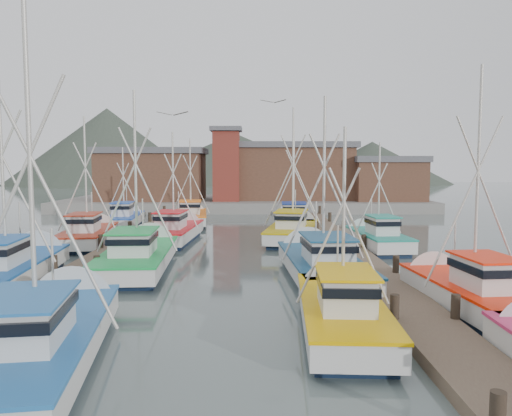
{
  "coord_description": "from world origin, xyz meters",
  "views": [
    {
      "loc": [
        1.46,
        -25.0,
        5.44
      ],
      "look_at": [
        1.44,
        7.51,
        2.6
      ],
      "focal_mm": 35.0,
      "sensor_mm": 36.0,
      "label": 1
    }
  ],
  "objects_px": {
    "boat_0": "(45,336)",
    "boat_1": "(340,309)",
    "boat_4": "(140,256)",
    "boat_8": "(176,231)",
    "boat_12": "(191,217)",
    "lookout_tower": "(226,164)"
  },
  "relations": [
    {
      "from": "boat_0",
      "to": "boat_1",
      "type": "height_order",
      "value": "boat_0"
    },
    {
      "from": "boat_4",
      "to": "boat_8",
      "type": "bearing_deg",
      "value": 84.51
    },
    {
      "from": "lookout_tower",
      "to": "boat_12",
      "type": "relative_size",
      "value": 0.93
    },
    {
      "from": "lookout_tower",
      "to": "boat_1",
      "type": "height_order",
      "value": "lookout_tower"
    },
    {
      "from": "boat_4",
      "to": "boat_12",
      "type": "height_order",
      "value": "boat_4"
    },
    {
      "from": "boat_8",
      "to": "boat_12",
      "type": "bearing_deg",
      "value": 94.6
    },
    {
      "from": "lookout_tower",
      "to": "boat_8",
      "type": "relative_size",
      "value": 0.93
    },
    {
      "from": "boat_12",
      "to": "boat_0",
      "type": "bearing_deg",
      "value": -95.73
    },
    {
      "from": "boat_1",
      "to": "boat_4",
      "type": "bearing_deg",
      "value": 135.28
    },
    {
      "from": "boat_12",
      "to": "boat_1",
      "type": "bearing_deg",
      "value": -79.31
    },
    {
      "from": "boat_8",
      "to": "boat_12",
      "type": "distance_m",
      "value": 10.07
    },
    {
      "from": "boat_1",
      "to": "boat_12",
      "type": "xyz_separation_m",
      "value": [
        -8.75,
        29.36,
        0.0
      ]
    },
    {
      "from": "lookout_tower",
      "to": "boat_8",
      "type": "bearing_deg",
      "value": -95.78
    },
    {
      "from": "lookout_tower",
      "to": "boat_1",
      "type": "distance_m",
      "value": 42.64
    },
    {
      "from": "boat_0",
      "to": "boat_1",
      "type": "xyz_separation_m",
      "value": [
        8.65,
        2.58,
        -0.01
      ]
    },
    {
      "from": "boat_1",
      "to": "boat_12",
      "type": "relative_size",
      "value": 0.91
    },
    {
      "from": "boat_1",
      "to": "boat_4",
      "type": "xyz_separation_m",
      "value": [
        -8.85,
        9.67,
        0.01
      ]
    },
    {
      "from": "lookout_tower",
      "to": "boat_12",
      "type": "xyz_separation_m",
      "value": [
        -2.53,
        -12.54,
        -4.87
      ]
    },
    {
      "from": "boat_1",
      "to": "boat_4",
      "type": "relative_size",
      "value": 0.82
    },
    {
      "from": "boat_1",
      "to": "boat_4",
      "type": "distance_m",
      "value": 13.11
    },
    {
      "from": "boat_0",
      "to": "boat_8",
      "type": "relative_size",
      "value": 1.15
    },
    {
      "from": "lookout_tower",
      "to": "boat_1",
      "type": "bearing_deg",
      "value": -81.56
    }
  ]
}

